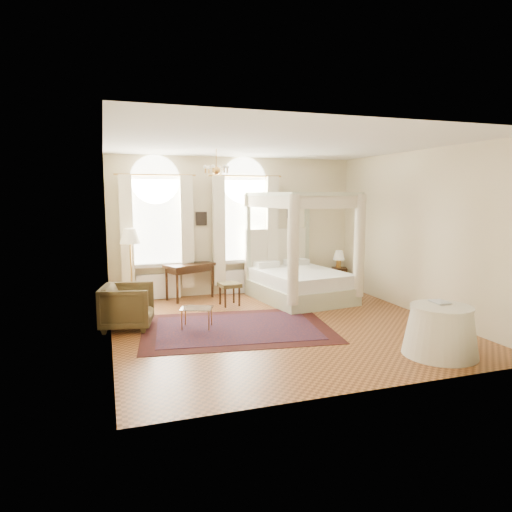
% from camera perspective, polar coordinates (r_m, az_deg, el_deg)
% --- Properties ---
extents(ground, '(6.00, 6.00, 0.00)m').
position_cam_1_polar(ground, '(8.59, 3.07, -8.65)').
color(ground, '#96572B').
rests_on(ground, ground).
extents(room_walls, '(6.00, 6.00, 6.00)m').
position_cam_1_polar(room_walls, '(8.26, 3.17, 4.65)').
color(room_walls, beige).
rests_on(room_walls, ground).
extents(window_left, '(1.62, 0.27, 3.29)m').
position_cam_1_polar(window_left, '(10.64, -12.25, 2.53)').
color(window_left, white).
rests_on(window_left, room_walls).
extents(window_right, '(1.62, 0.27, 3.29)m').
position_cam_1_polar(window_right, '(11.06, -1.37, 2.89)').
color(window_right, white).
rests_on(window_right, room_walls).
extents(chandelier, '(0.51, 0.45, 0.50)m').
position_cam_1_polar(chandelier, '(9.13, -4.98, 10.75)').
color(chandelier, '#B7863D').
rests_on(chandelier, room_walls).
extents(wall_pictures, '(2.54, 0.03, 0.39)m').
position_cam_1_polar(wall_pictures, '(11.10, -2.08, 4.99)').
color(wall_pictures, black).
rests_on(wall_pictures, room_walls).
extents(canopy_bed, '(2.15, 2.51, 2.46)m').
position_cam_1_polar(canopy_bed, '(10.52, 5.60, -2.50)').
color(canopy_bed, '#B3B795').
rests_on(canopy_bed, ground).
extents(nightstand, '(0.47, 0.45, 0.53)m').
position_cam_1_polar(nightstand, '(12.04, 10.36, -2.70)').
color(nightstand, '#34200E').
rests_on(nightstand, ground).
extents(nightstand_lamp, '(0.30, 0.30, 0.44)m').
position_cam_1_polar(nightstand_lamp, '(12.01, 10.32, -0.04)').
color(nightstand_lamp, '#B7863D').
rests_on(nightstand_lamp, nightstand).
extents(writing_desk, '(1.24, 0.98, 0.83)m').
position_cam_1_polar(writing_desk, '(10.67, -8.30, -1.59)').
color(writing_desk, '#34200E').
rests_on(writing_desk, ground).
extents(laptop, '(0.35, 0.28, 0.02)m').
position_cam_1_polar(laptop, '(10.74, -7.68, -0.80)').
color(laptop, black).
rests_on(laptop, writing_desk).
extents(stool, '(0.48, 0.48, 0.50)m').
position_cam_1_polar(stool, '(10.00, -3.33, -3.84)').
color(stool, '#4A3C1F').
rests_on(stool, ground).
extents(armchair, '(1.05, 1.04, 0.81)m').
position_cam_1_polar(armchair, '(8.62, -15.77, -6.10)').
color(armchair, '#43351C').
rests_on(armchair, ground).
extents(coffee_table, '(0.67, 0.57, 0.38)m').
position_cam_1_polar(coffee_table, '(8.38, -7.41, -6.68)').
color(coffee_table, silver).
rests_on(coffee_table, ground).
extents(floor_lamp, '(0.43, 0.43, 1.68)m').
position_cam_1_polar(floor_lamp, '(10.19, -15.46, 1.91)').
color(floor_lamp, '#B7863D').
rests_on(floor_lamp, ground).
extents(oriental_rug, '(3.67, 2.86, 0.01)m').
position_cam_1_polar(oriental_rug, '(8.40, -2.43, -8.99)').
color(oriental_rug, '#3E100E').
rests_on(oriental_rug, ground).
extents(side_table, '(1.11, 1.11, 0.76)m').
position_cam_1_polar(side_table, '(7.52, 22.06, -8.66)').
color(side_table, white).
rests_on(side_table, ground).
extents(book, '(0.24, 0.31, 0.03)m').
position_cam_1_polar(book, '(7.54, 21.30, -5.45)').
color(book, black).
rests_on(book, side_table).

